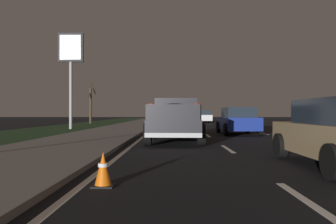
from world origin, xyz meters
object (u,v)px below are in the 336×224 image
(gas_price_sign, at_px, (71,57))
(bare_tree_far, at_px, (91,104))
(pickup_truck, at_px, (176,119))
(traffic_cone_near, at_px, (103,170))
(sedan_black, at_px, (172,117))
(sedan_white, at_px, (203,116))
(sedan_blue, at_px, (238,121))

(gas_price_sign, bearing_deg, bare_tree_far, 7.34)
(pickup_truck, xyz_separation_m, traffic_cone_near, (-8.86, 1.27, -0.70))
(pickup_truck, distance_m, bare_tree_far, 26.05)
(gas_price_sign, distance_m, traffic_cone_near, 21.76)
(pickup_truck, distance_m, sedan_black, 20.71)
(pickup_truck, height_order, sedan_black, pickup_truck)
(sedan_black, height_order, sedan_white, same)
(pickup_truck, bearing_deg, traffic_cone_near, 171.83)
(pickup_truck, xyz_separation_m, bare_tree_far, (24.17, 9.62, 1.28))
(sedan_blue, distance_m, sedan_white, 22.52)
(sedan_black, relative_size, gas_price_sign, 0.60)
(sedan_white, relative_size, traffic_cone_near, 7.62)
(bare_tree_far, height_order, traffic_cone_near, bare_tree_far)
(bare_tree_far, bearing_deg, sedan_black, -110.32)
(sedan_white, xyz_separation_m, traffic_cone_near, (-36.38, 4.87, -0.50))
(sedan_blue, bearing_deg, pickup_truck, 144.28)
(sedan_black, xyz_separation_m, traffic_cone_near, (-29.57, 1.02, -0.50))
(pickup_truck, height_order, sedan_white, pickup_truck)
(sedan_black, relative_size, sedan_blue, 1.00)
(sedan_white, bearing_deg, gas_price_sign, 144.79)
(pickup_truck, relative_size, sedan_white, 1.24)
(sedan_blue, relative_size, sedan_white, 1.00)
(traffic_cone_near, bearing_deg, sedan_black, -1.98)
(pickup_truck, bearing_deg, sedan_white, -7.44)
(sedan_blue, distance_m, bare_tree_far, 23.33)
(sedan_black, distance_m, gas_price_sign, 13.13)
(sedan_white, bearing_deg, sedan_black, 150.57)
(sedan_blue, xyz_separation_m, gas_price_sign, (6.17, 11.54, 4.74))
(gas_price_sign, relative_size, traffic_cone_near, 12.62)
(sedan_blue, bearing_deg, sedan_black, 13.77)
(pickup_truck, bearing_deg, bare_tree_far, 21.69)
(traffic_cone_near, bearing_deg, gas_price_sign, 18.41)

